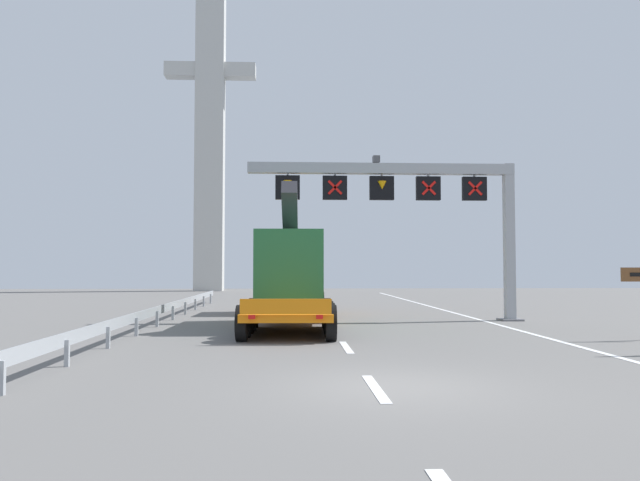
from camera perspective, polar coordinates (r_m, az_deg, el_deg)
The scene contains 7 objects.
ground at distance 11.77m, azimuth 6.81°, elevation -13.39°, with size 112.00×112.00×0.00m, color slate.
lane_markings at distance 34.69m, azimuth -0.21°, elevation -6.26°, with size 0.20×60.97×0.01m.
edge_line_right at distance 24.87m, azimuth 16.41°, elevation -7.59°, with size 0.20×63.00×0.01m, color silver.
overhead_lane_gantry at distance 26.24m, azimuth 8.54°, elevation 4.41°, with size 11.56×0.90×6.96m.
heavy_haul_truck_orange at distance 25.97m, azimuth -2.63°, elevation -3.09°, with size 3.31×14.12×5.30m.
guardrail_left at distance 25.47m, azimuth -14.33°, elevation -6.24°, with size 0.13×31.02×0.76m.
bridge_pylon_distant at distance 63.29m, azimuth -10.20°, elevation 11.98°, with size 9.00×2.00×35.45m.
Camera 1 is at (-1.92, -11.40, 2.20)m, focal length 34.30 mm.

